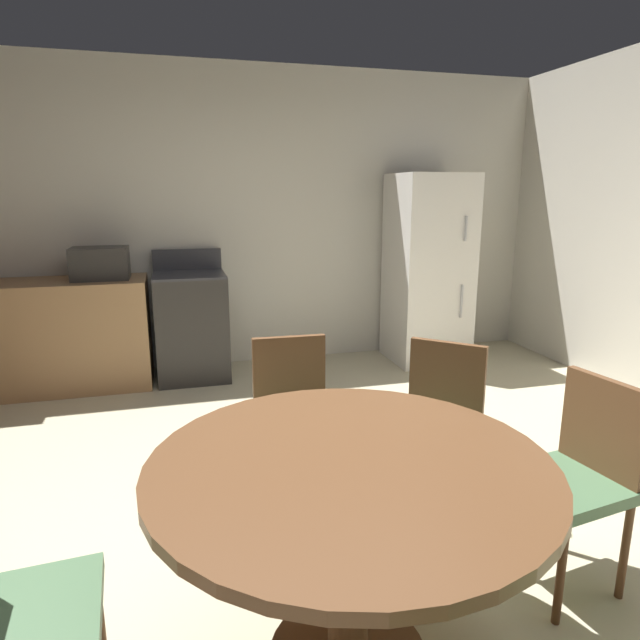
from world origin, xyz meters
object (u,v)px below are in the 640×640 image
(refrigerator, at_px, (428,270))
(chair_north, at_px, (293,412))
(dining_table, at_px, (350,502))
(chair_east, at_px, (578,470))
(chair_northeast, at_px, (438,420))
(oven_range, at_px, (192,325))
(microwave, at_px, (100,263))

(refrigerator, bearing_deg, chair_north, -129.73)
(dining_table, height_order, chair_east, chair_east)
(dining_table, xyz_separation_m, chair_northeast, (0.71, 0.75, -0.11))
(dining_table, xyz_separation_m, chair_east, (1.02, 0.15, -0.11))
(oven_range, relative_size, chair_east, 1.26)
(microwave, bearing_deg, chair_north, -63.00)
(refrigerator, height_order, chair_northeast, refrigerator)
(dining_table, relative_size, chair_east, 1.50)
(refrigerator, relative_size, chair_east, 2.02)
(oven_range, height_order, chair_northeast, oven_range)
(dining_table, bearing_deg, oven_range, 96.75)
(oven_range, bearing_deg, dining_table, -83.25)
(dining_table, height_order, chair_north, chair_north)
(oven_range, bearing_deg, chair_northeast, -66.22)
(oven_range, bearing_deg, microwave, -179.70)
(microwave, xyz_separation_m, chair_northeast, (1.79, -2.47, -0.53))
(refrigerator, relative_size, dining_table, 1.35)
(chair_east, bearing_deg, chair_north, -50.26)
(refrigerator, relative_size, microwave, 4.00)
(chair_east, xyz_separation_m, chair_north, (-0.98, 0.88, 0.00))
(microwave, bearing_deg, oven_range, 0.30)
(chair_northeast, bearing_deg, dining_table, 0.00)
(microwave, relative_size, chair_east, 0.51)
(microwave, relative_size, dining_table, 0.34)
(chair_north, bearing_deg, chair_northeast, 69.42)
(microwave, height_order, dining_table, microwave)
(chair_east, bearing_deg, oven_range, -73.77)
(oven_range, xyz_separation_m, refrigerator, (2.20, -0.05, 0.41))
(chair_northeast, distance_m, chair_north, 0.73)
(refrigerator, distance_m, dining_table, 3.67)
(dining_table, relative_size, chair_northeast, 1.50)
(microwave, xyz_separation_m, chair_north, (1.12, -2.19, -0.53))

